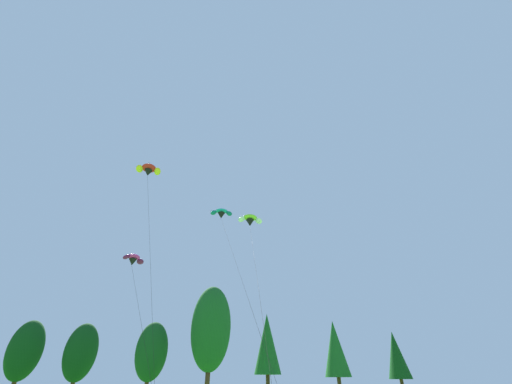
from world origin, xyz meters
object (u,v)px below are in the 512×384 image
at_px(parafoil_kite_high_magenta, 133,259).
at_px(parafoil_kite_mid_lime_white, 250,220).
at_px(parafoil_kite_far_teal, 221,213).
at_px(parafoil_kite_low_red_yellow, 149,170).

distance_m(parafoil_kite_high_magenta, parafoil_kite_mid_lime_white, 15.57).
bearing_deg(parafoil_kite_far_teal, parafoil_kite_low_red_yellow, -154.37).
relative_size(parafoil_kite_far_teal, parafoil_kite_low_red_yellow, 0.92).
distance_m(parafoil_kite_mid_lime_white, parafoil_kite_low_red_yellow, 13.33).
distance_m(parafoil_kite_high_magenta, parafoil_kite_far_teal, 13.58).
distance_m(parafoil_kite_high_magenta, parafoil_kite_low_red_yellow, 11.18).
bearing_deg(parafoil_kite_far_teal, parafoil_kite_high_magenta, -141.02).
distance_m(parafoil_kite_far_teal, parafoil_kite_low_red_yellow, 10.01).
bearing_deg(parafoil_kite_mid_lime_white, parafoil_kite_high_magenta, -151.58).
bearing_deg(parafoil_kite_high_magenta, parafoil_kite_low_red_yellow, 106.47).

